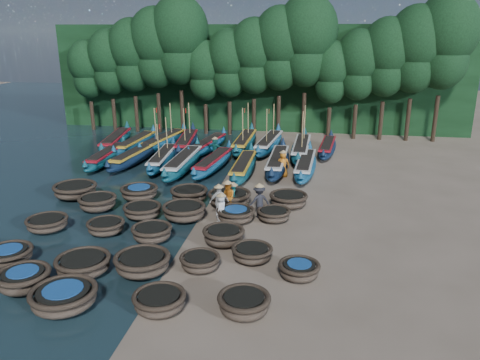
# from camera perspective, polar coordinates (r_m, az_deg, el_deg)

# --- Properties ---
(ground) EXTENTS (120.00, 120.00, 0.00)m
(ground) POSITION_cam_1_polar(r_m,az_deg,el_deg) (25.50, -4.52, -4.00)
(ground) COLOR #7E6C5C
(ground) RESTS_ON ground
(foliage_wall) EXTENTS (40.00, 3.00, 10.00)m
(foliage_wall) POSITION_cam_1_polar(r_m,az_deg,el_deg) (47.05, 2.19, 12.34)
(foliage_wall) COLOR black
(foliage_wall) RESTS_ON ground
(coracle_1) EXTENTS (2.03, 2.03, 0.81)m
(coracle_1) POSITION_cam_1_polar(r_m,az_deg,el_deg) (19.85, -24.86, -10.89)
(coracle_1) COLOR #4B3D2F
(coracle_1) RESTS_ON ground
(coracle_2) EXTENTS (2.59, 2.59, 0.79)m
(coracle_2) POSITION_cam_1_polar(r_m,az_deg,el_deg) (18.13, -20.68, -13.20)
(coracle_2) COLOR #4B3D2F
(coracle_2) RESTS_ON ground
(coracle_3) EXTENTS (2.31, 2.31, 0.70)m
(coracle_3) POSITION_cam_1_polar(r_m,az_deg,el_deg) (17.13, -9.80, -14.33)
(coracle_3) COLOR #4B3D2F
(coracle_3) RESTS_ON ground
(coracle_4) EXTENTS (2.14, 2.14, 0.75)m
(coracle_4) POSITION_cam_1_polar(r_m,az_deg,el_deg) (16.72, 0.49, -14.81)
(coracle_4) COLOR #4B3D2F
(coracle_4) RESTS_ON ground
(coracle_5) EXTENTS (2.02, 2.02, 0.69)m
(coracle_5) POSITION_cam_1_polar(r_m,az_deg,el_deg) (22.25, -26.38, -8.19)
(coracle_5) COLOR #4B3D2F
(coracle_5) RESTS_ON ground
(coracle_6) EXTENTS (2.71, 2.71, 0.76)m
(coracle_6) POSITION_cam_1_polar(r_m,az_deg,el_deg) (20.19, -18.57, -9.71)
(coracle_6) COLOR #4B3D2F
(coracle_6) RESTS_ON ground
(coracle_7) EXTENTS (2.48, 2.48, 0.82)m
(coracle_7) POSITION_cam_1_polar(r_m,az_deg,el_deg) (19.61, -11.82, -9.84)
(coracle_7) COLOR #4B3D2F
(coracle_7) RESTS_ON ground
(coracle_8) EXTENTS (1.78, 1.78, 0.66)m
(coracle_8) POSITION_cam_1_polar(r_m,az_deg,el_deg) (19.56, -4.91, -9.89)
(coracle_8) COLOR #4B3D2F
(coracle_8) RESTS_ON ground
(coracle_9) EXTENTS (1.96, 1.96, 0.67)m
(coracle_9) POSITION_cam_1_polar(r_m,az_deg,el_deg) (19.03, 7.22, -10.78)
(coracle_9) COLOR #4B3D2F
(coracle_9) RESTS_ON ground
(coracle_10) EXTENTS (2.28, 2.28, 0.68)m
(coracle_10) POSITION_cam_1_polar(r_m,az_deg,el_deg) (24.99, -22.45, -4.88)
(coracle_10) COLOR #4B3D2F
(coracle_10) RESTS_ON ground
(coracle_11) EXTENTS (2.25, 2.25, 0.67)m
(coracle_11) POSITION_cam_1_polar(r_m,az_deg,el_deg) (23.66, -16.03, -5.46)
(coracle_11) COLOR #4B3D2F
(coracle_11) RESTS_ON ground
(coracle_12) EXTENTS (2.25, 2.25, 0.75)m
(coracle_12) POSITION_cam_1_polar(r_m,az_deg,el_deg) (22.37, -10.70, -6.30)
(coracle_12) COLOR #4B3D2F
(coracle_12) RESTS_ON ground
(coracle_13) EXTENTS (2.08, 2.08, 0.78)m
(coracle_13) POSITION_cam_1_polar(r_m,az_deg,el_deg) (21.65, -2.01, -6.77)
(coracle_13) COLOR #4B3D2F
(coracle_13) RESTS_ON ground
(coracle_14) EXTENTS (2.07, 2.07, 0.66)m
(coracle_14) POSITION_cam_1_polar(r_m,az_deg,el_deg) (20.21, 1.48, -8.88)
(coracle_14) COLOR #4B3D2F
(coracle_14) RESTS_ON ground
(coracle_15) EXTENTS (2.11, 2.11, 0.82)m
(coracle_15) POSITION_cam_1_polar(r_m,az_deg,el_deg) (26.76, -16.97, -2.61)
(coracle_15) COLOR #4B3D2F
(coracle_15) RESTS_ON ground
(coracle_16) EXTENTS (2.45, 2.45, 0.72)m
(coracle_16) POSITION_cam_1_polar(r_m,az_deg,el_deg) (25.15, -11.81, -3.66)
(coracle_16) COLOR #4B3D2F
(coracle_16) RESTS_ON ground
(coracle_17) EXTENTS (2.59, 2.59, 0.84)m
(coracle_17) POSITION_cam_1_polar(r_m,az_deg,el_deg) (24.50, -6.82, -3.80)
(coracle_17) COLOR #4B3D2F
(coracle_17) RESTS_ON ground
(coracle_18) EXTENTS (2.01, 2.01, 0.72)m
(coracle_18) POSITION_cam_1_polar(r_m,az_deg,el_deg) (24.12, -0.52, -4.18)
(coracle_18) COLOR #4B3D2F
(coracle_18) RESTS_ON ground
(coracle_19) EXTENTS (1.81, 1.81, 0.64)m
(coracle_19) POSITION_cam_1_polar(r_m,az_deg,el_deg) (24.31, 4.13, -4.19)
(coracle_19) COLOR #4B3D2F
(coracle_19) RESTS_ON ground
(coracle_20) EXTENTS (2.54, 2.54, 0.85)m
(coracle_20) POSITION_cam_1_polar(r_m,az_deg,el_deg) (29.15, -19.46, -1.17)
(coracle_20) COLOR #4B3D2F
(coracle_20) RESTS_ON ground
(coracle_21) EXTENTS (2.44, 2.44, 0.79)m
(coracle_21) POSITION_cam_1_polar(r_m,az_deg,el_deg) (27.85, -12.18, -1.45)
(coracle_21) COLOR #4B3D2F
(coracle_21) RESTS_ON ground
(coracle_22) EXTENTS (2.37, 2.37, 0.84)m
(coracle_22) POSITION_cam_1_polar(r_m,az_deg,el_deg) (26.95, -6.22, -1.74)
(coracle_22) COLOR #4B3D2F
(coracle_22) RESTS_ON ground
(coracle_23) EXTENTS (2.45, 2.45, 0.84)m
(coracle_23) POSITION_cam_1_polar(r_m,az_deg,el_deg) (26.25, -1.29, -2.19)
(coracle_23) COLOR #4B3D2F
(coracle_23) RESTS_ON ground
(coracle_24) EXTENTS (2.27, 2.27, 0.79)m
(coracle_24) POSITION_cam_1_polar(r_m,az_deg,el_deg) (26.22, 5.94, -2.37)
(coracle_24) COLOR #4B3D2F
(coracle_24) RESTS_ON ground
(long_boat_1) EXTENTS (1.70, 7.72, 1.36)m
(long_boat_1) POSITION_cam_1_polar(r_m,az_deg,el_deg) (36.14, -15.96, 2.78)
(long_boat_1) COLOR #0E4552
(long_boat_1) RESTS_ON ground
(long_boat_2) EXTENTS (2.15, 7.93, 1.40)m
(long_boat_2) POSITION_cam_1_polar(r_m,az_deg,el_deg) (35.56, -12.78, 2.82)
(long_boat_2) COLOR #0E1D35
(long_boat_2) RESTS_ON ground
(long_boat_3) EXTENTS (2.05, 7.89, 3.36)m
(long_boat_3) POSITION_cam_1_polar(r_m,az_deg,el_deg) (34.59, -9.39, 2.61)
(long_boat_3) COLOR navy
(long_boat_3) RESTS_ON ground
(long_boat_4) EXTENTS (1.55, 8.70, 1.53)m
(long_boat_4) POSITION_cam_1_polar(r_m,az_deg,el_deg) (33.12, -6.96, 2.13)
(long_boat_4) COLOR #0E4552
(long_boat_4) RESTS_ON ground
(long_boat_5) EXTENTS (2.29, 7.82, 1.39)m
(long_boat_5) POSITION_cam_1_polar(r_m,az_deg,el_deg) (33.10, -3.27, 2.13)
(long_boat_5) COLOR navy
(long_boat_5) RESTS_ON ground
(long_boat_6) EXTENTS (1.41, 8.05, 1.42)m
(long_boat_6) POSITION_cam_1_polar(r_m,az_deg,el_deg) (31.95, 0.43, 1.60)
(long_boat_6) COLOR #0E4552
(long_boat_6) RESTS_ON ground
(long_boat_7) EXTENTS (1.63, 8.67, 1.53)m
(long_boat_7) POSITION_cam_1_polar(r_m,az_deg,el_deg) (33.08, 4.61, 2.18)
(long_boat_7) COLOR #0E1D35
(long_boat_7) RESTS_ON ground
(long_boat_8) EXTENTS (1.83, 8.15, 1.44)m
(long_boat_8) POSITION_cam_1_polar(r_m,az_deg,el_deg) (32.63, 7.97, 1.78)
(long_boat_8) COLOR navy
(long_boat_8) RESTS_ON ground
(long_boat_9) EXTENTS (2.86, 8.69, 1.55)m
(long_boat_9) POSITION_cam_1_polar(r_m,az_deg,el_deg) (40.79, -14.88, 4.64)
(long_boat_9) COLOR #0E4552
(long_boat_9) RESTS_ON ground
(long_boat_10) EXTENTS (1.84, 8.18, 1.44)m
(long_boat_10) POSITION_cam_1_polar(r_m,az_deg,el_deg) (39.59, -12.59, 4.36)
(long_boat_10) COLOR navy
(long_boat_10) RESTS_ON ground
(long_boat_11) EXTENTS (2.73, 8.40, 3.61)m
(long_boat_11) POSITION_cam_1_polar(r_m,az_deg,el_deg) (39.93, -9.24, 4.71)
(long_boat_11) COLOR navy
(long_boat_11) RESTS_ON ground
(long_boat_12) EXTENTS (2.55, 8.59, 3.67)m
(long_boat_12) POSITION_cam_1_polar(r_m,az_deg,el_deg) (39.16, -6.53, 4.58)
(long_boat_12) COLOR #0E1D35
(long_boat_12) RESTS_ON ground
(long_boat_13) EXTENTS (2.59, 7.81, 1.39)m
(long_boat_13) POSITION_cam_1_polar(r_m,az_deg,el_deg) (38.28, -3.95, 4.27)
(long_boat_13) COLOR navy
(long_boat_13) RESTS_ON ground
(long_boat_14) EXTENTS (1.58, 8.70, 3.70)m
(long_boat_14) POSITION_cam_1_polar(r_m,az_deg,el_deg) (38.94, 0.55, 4.63)
(long_boat_14) COLOR #0E4552
(long_boat_14) RESTS_ON ground
(long_boat_15) EXTENTS (2.35, 8.60, 3.67)m
(long_boat_15) POSITION_cam_1_polar(r_m,az_deg,el_deg) (38.68, 3.56, 4.50)
(long_boat_15) COLOR navy
(long_boat_15) RESTS_ON ground
(long_boat_16) EXTENTS (1.78, 9.03, 3.84)m
(long_boat_16) POSITION_cam_1_polar(r_m,az_deg,el_deg) (36.94, 7.49, 3.79)
(long_boat_16) COLOR #0E4552
(long_boat_16) RESTS_ON ground
(long_boat_17) EXTENTS (2.02, 7.35, 1.30)m
(long_boat_17) POSITION_cam_1_polar(r_m,az_deg,el_deg) (38.20, 10.59, 3.92)
(long_boat_17) COLOR #0E1D35
(long_boat_17) RESTS_ON ground
(fisherman_0) EXTENTS (0.64, 0.83, 1.70)m
(fisherman_0) POSITION_cam_1_polar(r_m,az_deg,el_deg) (23.97, -2.28, -3.30)
(fisherman_0) COLOR silver
(fisherman_0) RESTS_ON ground
(fisherman_1) EXTENTS (0.52, 0.64, 1.71)m
(fisherman_1) POSITION_cam_1_polar(r_m,az_deg,el_deg) (25.52, -0.82, -1.83)
(fisherman_1) COLOR #17625C
(fisherman_1) RESTS_ON ground
(fisherman_2) EXTENTS (1.01, 1.09, 1.98)m
(fisherman_2) POSITION_cam_1_polar(r_m,az_deg,el_deg) (25.06, -1.51, -2.07)
(fisherman_2) COLOR #C36C1A
(fisherman_2) RESTS_ON ground
(fisherman_3) EXTENTS (1.33, 1.14, 1.98)m
(fisherman_3) POSITION_cam_1_polar(r_m,az_deg,el_deg) (24.57, 2.35, -2.51)
(fisherman_3) COLOR black
(fisherman_3) RESTS_ON ground
(fisherman_4) EXTENTS (1.13, 0.90, 1.99)m
(fisherman_4) POSITION_cam_1_polar(r_m,az_deg,el_deg) (24.43, -2.58, -2.57)
(fisherman_4) COLOR silver
(fisherman_4) RESTS_ON ground
(fisherman_5) EXTENTS (1.52, 0.95, 1.76)m
(fisherman_5) POSITION_cam_1_polar(r_m,az_deg,el_deg) (36.31, -3.06, 4.01)
(fisherman_5) COLOR #17625C
(fisherman_5) RESTS_ON ground
(fisherman_6) EXTENTS (0.93, 0.68, 1.97)m
(fisherman_6) POSITION_cam_1_polar(r_m,az_deg,el_deg) (31.45, 5.27, 2.01)
(fisherman_6) COLOR #C36C1A
(fisherman_6) RESTS_ON ground
(tree_0) EXTENTS (3.68, 3.68, 8.68)m
(tree_0) POSITION_cam_1_polar(r_m,az_deg,el_deg) (48.30, -18.06, 12.81)
(tree_0) COLOR black
(tree_0) RESTS_ON ground
(tree_1) EXTENTS (4.09, 4.09, 9.65)m
(tree_1) POSITION_cam_1_polar(r_m,az_deg,el_deg) (47.26, -15.58, 13.76)
(tree_1) COLOR black
(tree_1) RESTS_ON ground
(tree_2) EXTENTS (4.51, 4.51, 10.63)m
(tree_2) POSITION_cam_1_polar(r_m,az_deg,el_deg) (46.33, -12.97, 14.72)
(tree_2) COLOR black
(tree_2) RESTS_ON ground
(tree_3) EXTENTS (4.92, 4.92, 11.60)m
(tree_3) POSITION_cam_1_polar(r_m,az_deg,el_deg) (45.50, -10.24, 15.68)
(tree_3) COLOR black
(tree_3) RESTS_ON ground
(tree_4) EXTENTS (5.34, 5.34, 12.58)m
(tree_4) POSITION_cam_1_polar(r_m,az_deg,el_deg) (44.79, -7.39, 16.65)
(tree_4) COLOR black
(tree_4) RESTS_ON ground
(tree_5) EXTENTS (3.68, 3.68, 8.68)m
(tree_5) POSITION_cam_1_polar(r_m,az_deg,el_deg) (44.33, -4.32, 13.23)
(tree_5) COLOR black
(tree_5) RESTS_ON ground
(tree_6) EXTENTS (4.09, 4.09, 9.65)m
(tree_6) POSITION_cam_1_polar(r_m,az_deg,el_deg) (43.80, -1.32, 14.11)
(tree_6) COLOR black
(tree_6) RESTS_ON ground
(tree_7) EXTENTS (4.51, 4.51, 10.63)m
(tree_7) POSITION_cam_1_polar(r_m,az_deg,el_deg) (43.41, 1.77, 14.97)
(tree_7) COLOR black
(tree_7) RESTS_ON ground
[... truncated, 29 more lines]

